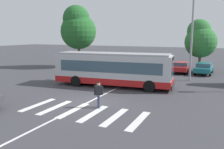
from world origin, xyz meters
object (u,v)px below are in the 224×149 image
at_px(pedestrian_crossing_street, 99,93).
at_px(parked_car_teal, 204,68).
at_px(city_transit_bus, 113,69).
at_px(parked_car_blue, 141,64).
at_px(background_tree_left, 78,28).
at_px(parked_car_red, 182,66).
at_px(twin_arm_street_lamp, 193,20).
at_px(parked_car_black, 159,66).
at_px(background_tree_right, 200,39).
at_px(parked_car_charcoal, 121,64).

relative_size(pedestrian_crossing_street, parked_car_teal, 0.38).
relative_size(city_transit_bus, pedestrian_crossing_street, 6.35).
bearing_deg(city_transit_bus, parked_car_blue, 94.77).
relative_size(city_transit_bus, background_tree_left, 1.23).
xyz_separation_m(parked_car_red, twin_arm_street_lamp, (1.59, -5.12, 5.33)).
height_order(parked_car_blue, parked_car_black, same).
xyz_separation_m(parked_car_teal, twin_arm_street_lamp, (-1.02, -5.08, 5.33)).
distance_m(parked_car_teal, twin_arm_street_lamp, 7.43).
bearing_deg(background_tree_left, parked_car_teal, 3.75).
bearing_deg(pedestrian_crossing_street, parked_car_teal, 73.13).
relative_size(city_transit_bus, background_tree_right, 1.61).
distance_m(city_transit_bus, twin_arm_street_lamp, 9.49).
bearing_deg(twin_arm_street_lamp, background_tree_right, 89.48).
relative_size(parked_car_charcoal, twin_arm_street_lamp, 0.45).
relative_size(parked_car_charcoal, parked_car_black, 0.99).
distance_m(parked_car_blue, parked_car_black, 2.56).
xyz_separation_m(city_transit_bus, parked_car_blue, (-0.91, 10.87, -0.82)).
height_order(city_transit_bus, parked_car_black, city_transit_bus).
bearing_deg(pedestrian_crossing_street, parked_car_charcoal, 108.13).
bearing_deg(parked_car_blue, parked_car_charcoal, -170.11).
bearing_deg(background_tree_left, pedestrian_crossing_street, -53.36).
bearing_deg(parked_car_blue, parked_car_black, -9.02).
bearing_deg(parked_car_red, city_transit_bus, -112.15).
relative_size(parked_car_black, background_tree_right, 0.68).
bearing_deg(background_tree_right, city_transit_bus, -112.47).
bearing_deg(parked_car_charcoal, parked_car_blue, 9.89).
relative_size(pedestrian_crossing_street, parked_car_red, 0.38).
height_order(parked_car_blue, background_tree_right, background_tree_right).
bearing_deg(parked_car_blue, parked_car_red, 0.24).
height_order(parked_car_charcoal, parked_car_red, same).
bearing_deg(background_tree_left, parked_car_charcoal, 5.90).
height_order(parked_car_charcoal, twin_arm_street_lamp, twin_arm_street_lamp).
bearing_deg(parked_car_charcoal, background_tree_left, -174.10).
height_order(city_transit_bus, parked_car_charcoal, city_transit_bus).
relative_size(parked_car_black, parked_car_teal, 1.01).
bearing_deg(city_transit_bus, background_tree_right, 67.53).
height_order(parked_car_teal, twin_arm_street_lamp, twin_arm_street_lamp).
xyz_separation_m(pedestrian_crossing_street, parked_car_black, (-0.24, 16.74, -0.20)).
distance_m(pedestrian_crossing_street, parked_car_black, 16.75).
bearing_deg(twin_arm_street_lamp, parked_car_red, 107.30).
relative_size(pedestrian_crossing_street, parked_car_black, 0.37).
relative_size(pedestrian_crossing_street, parked_car_blue, 0.37).
distance_m(parked_car_blue, parked_car_red, 5.34).
bearing_deg(parked_car_teal, pedestrian_crossing_street, -106.87).
bearing_deg(parked_car_blue, city_transit_bus, -85.23).
bearing_deg(background_tree_right, pedestrian_crossing_street, -101.42).
bearing_deg(parked_car_blue, background_tree_left, -172.92).
height_order(parked_car_blue, parked_car_teal, same).
height_order(parked_car_black, background_tree_right, background_tree_right).
relative_size(parked_car_red, parked_car_teal, 0.99).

